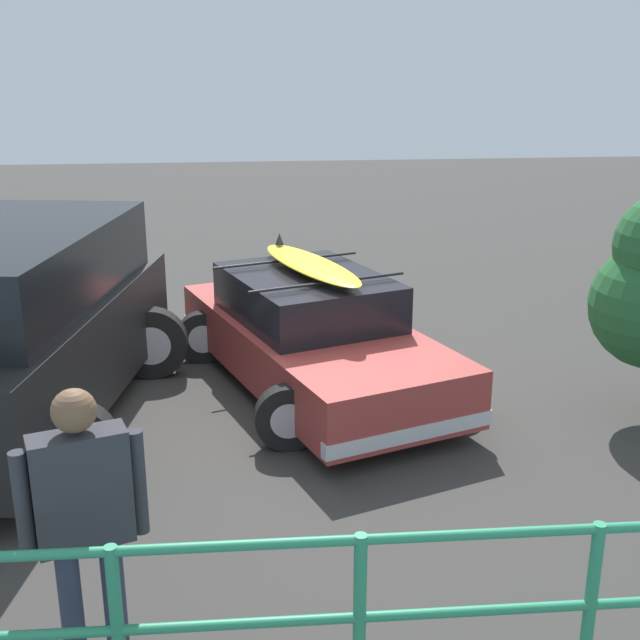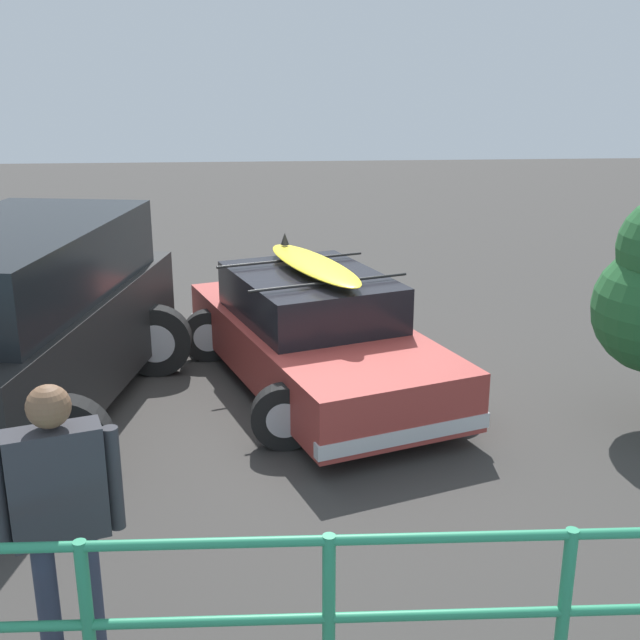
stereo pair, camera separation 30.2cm
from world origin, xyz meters
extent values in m
cube|color=#383533|center=(0.00, 0.00, -0.01)|extent=(44.00, 44.00, 0.02)
cube|color=#9E3833|center=(-0.25, -0.29, 0.45)|extent=(2.90, 4.38, 0.57)
cube|color=black|center=(-0.20, -0.44, 0.98)|extent=(2.02, 2.32, 0.49)
cube|color=silver|center=(-0.90, 1.59, 0.29)|extent=(1.64, 0.65, 0.14)
cube|color=silver|center=(0.40, -2.17, 0.29)|extent=(1.64, 0.65, 0.14)
cylinder|color=black|center=(-1.47, 0.62, 0.31)|extent=(0.61, 0.18, 0.61)
cylinder|color=#B7B7BC|center=(-1.47, 0.62, 0.31)|extent=(0.34, 0.19, 0.34)
cylinder|color=black|center=(0.15, 1.18, 0.31)|extent=(0.61, 0.18, 0.61)
cylinder|color=#B7B7BC|center=(0.15, 1.18, 0.31)|extent=(0.34, 0.19, 0.34)
cylinder|color=black|center=(-0.65, -1.76, 0.31)|extent=(0.61, 0.18, 0.61)
cylinder|color=#B7B7BC|center=(-0.65, -1.76, 0.31)|extent=(0.34, 0.19, 0.34)
cylinder|color=black|center=(0.96, -1.20, 0.31)|extent=(0.61, 0.18, 0.61)
cylinder|color=#B7B7BC|center=(0.96, -1.20, 0.31)|extent=(0.34, 0.19, 0.34)
cylinder|color=black|center=(-0.37, 0.06, 1.27)|extent=(1.67, 0.60, 0.03)
cylinder|color=black|center=(-0.02, -0.95, 1.27)|extent=(1.67, 0.60, 0.03)
ellipsoid|color=yellow|center=(-0.24, -0.49, 1.33)|extent=(1.17, 2.18, 0.09)
cone|color=black|center=(0.04, -1.29, 1.44)|extent=(0.10, 0.10, 0.14)
cube|color=black|center=(2.65, 0.32, 0.75)|extent=(2.52, 4.54, 0.98)
cube|color=black|center=(2.65, 0.32, 1.58)|extent=(2.21, 3.59, 0.70)
cylinder|color=black|center=(2.25, -1.89, 0.85)|extent=(0.74, 0.30, 0.72)
cylinder|color=black|center=(1.98, 1.75, 0.40)|extent=(0.80, 0.22, 0.80)
cylinder|color=#B7B7BC|center=(1.98, 1.75, 0.40)|extent=(0.44, 0.23, 0.44)
cylinder|color=black|center=(1.52, -0.79, 0.40)|extent=(0.80, 0.22, 0.80)
cylinder|color=#B7B7BC|center=(1.52, -0.79, 0.40)|extent=(0.44, 0.23, 0.44)
cylinder|color=#33384C|center=(1.35, 3.89, 0.44)|extent=(0.13, 0.13, 0.87)
cylinder|color=#33384C|center=(1.58, 3.96, 0.44)|extent=(0.13, 0.13, 0.87)
cube|color=#333338|center=(1.46, 3.92, 1.20)|extent=(0.55, 0.35, 0.66)
sphere|color=brown|center=(1.46, 3.92, 1.66)|extent=(0.24, 0.24, 0.24)
cylinder|color=#333338|center=(1.18, 3.83, 1.18)|extent=(0.09, 0.09, 0.62)
cylinder|color=#333338|center=(1.75, 4.01, 1.18)|extent=(0.09, 0.09, 0.62)
cylinder|color=#2D9366|center=(-1.23, 4.42, 0.55)|extent=(0.07, 0.07, 1.10)
cylinder|color=#2D9366|center=(0.02, 4.38, 0.55)|extent=(0.07, 0.07, 1.10)
cylinder|color=#2D9366|center=(1.27, 4.34, 0.55)|extent=(0.07, 0.07, 1.10)
cylinder|color=#2D9366|center=(-1.23, 4.42, 1.08)|extent=(7.50, 0.32, 0.06)
cylinder|color=#2D9366|center=(-1.23, 4.42, 0.61)|extent=(7.50, 0.32, 0.06)
camera|label=1|loc=(0.64, 7.86, 3.37)|focal=45.00mm
camera|label=2|loc=(0.34, 7.89, 3.37)|focal=45.00mm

